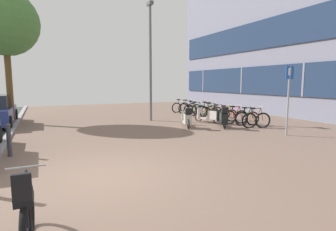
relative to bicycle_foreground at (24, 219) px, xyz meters
name	(u,v)px	position (x,y,z in m)	size (l,w,h in m)	color
ground	(162,168)	(2.87, 2.24, -0.42)	(21.00, 40.00, 0.13)	#2E3836
bicycle_foreground	(24,219)	(0.00, 0.00, 0.00)	(0.69, 1.44, 1.12)	black
bicycle_rack_00	(256,120)	(9.17, 5.70, -0.05)	(1.32, 0.57, 1.01)	black
bicycle_rack_01	(247,118)	(9.28, 6.42, -0.06)	(1.30, 0.48, 0.97)	black
bicycle_rack_02	(235,117)	(9.15, 7.13, -0.06)	(1.31, 0.50, 0.97)	black
bicycle_rack_03	(226,115)	(9.13, 7.85, -0.07)	(1.32, 0.48, 0.94)	black
bicycle_rack_04	(219,114)	(9.15, 8.57, -0.07)	(1.23, 0.55, 0.94)	black
bicycle_rack_05	(211,112)	(9.13, 9.28, -0.05)	(1.35, 0.55, 0.99)	black
bicycle_rack_06	(207,111)	(9.34, 10.00, -0.05)	(1.31, 0.56, 1.00)	black
bicycle_rack_07	(197,110)	(9.04, 10.71, -0.07)	(1.33, 0.48, 0.95)	black
bicycle_rack_08	(193,109)	(9.17, 11.43, -0.06)	(1.32, 0.48, 0.96)	black
bicycle_rack_09	(188,108)	(9.21, 12.15, -0.05)	(1.37, 0.48, 1.00)	black
bicycle_rack_10	(181,107)	(9.04, 12.86, -0.05)	(1.35, 0.48, 0.99)	black
scooter_near	(223,118)	(7.81, 6.37, 0.05)	(1.06, 1.64, 1.01)	black
scooter_mid	(210,115)	(8.08, 7.81, -0.01)	(0.74, 1.77, 0.79)	black
scooter_far	(187,118)	(6.32, 7.09, 0.03)	(0.91, 1.71, 0.97)	black
parking_sign	(289,93)	(8.94, 3.79, 1.26)	(0.40, 0.07, 2.70)	gray
lamp_post	(150,57)	(5.64, 9.92, 3.04)	(0.20, 0.52, 6.24)	slate
street_tree	(5,23)	(-1.13, 11.86, 4.51)	(3.16, 3.16, 6.52)	brown
bollard_far	(9,140)	(-0.61, 4.99, 0.06)	(0.12, 0.12, 0.92)	#38383D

